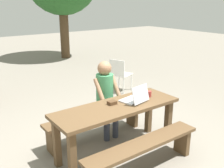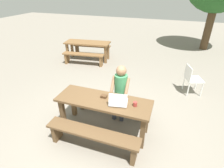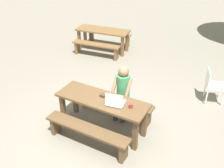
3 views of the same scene
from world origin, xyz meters
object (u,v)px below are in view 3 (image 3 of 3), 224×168
at_px(picnic_table_front, 102,104).
at_px(plastic_chair, 212,85).
at_px(laptop, 115,101).
at_px(coffee_mug, 131,106).
at_px(small_pouch, 103,95).
at_px(picnic_table_mid, 103,33).
at_px(person_seated, 122,89).

height_order(picnic_table_front, plastic_chair, plastic_chair).
bearing_deg(laptop, coffee_mug, 177.00).
bearing_deg(coffee_mug, small_pouch, 173.27).
height_order(plastic_chair, picnic_table_mid, plastic_chair).
bearing_deg(picnic_table_front, coffee_mug, 0.83).
distance_m(laptop, person_seated, 0.60).
bearing_deg(laptop, small_pouch, -29.86).
height_order(laptop, small_pouch, laptop).
relative_size(small_pouch, picnic_table_mid, 0.07).
height_order(small_pouch, coffee_mug, coffee_mug).
height_order(picnic_table_front, small_pouch, small_pouch).
distance_m(picnic_table_front, small_pouch, 0.18).
relative_size(laptop, coffee_mug, 4.44).
bearing_deg(plastic_chair, small_pouch, 121.01).
relative_size(coffee_mug, picnic_table_mid, 0.05).
bearing_deg(plastic_chair, laptop, 128.29).
distance_m(coffee_mug, person_seated, 0.71).
xyz_separation_m(picnic_table_front, plastic_chair, (1.79, 2.25, -0.18)).
xyz_separation_m(picnic_table_front, small_pouch, (-0.02, 0.09, 0.16)).
bearing_deg(small_pouch, plastic_chair, 49.93).
xyz_separation_m(laptop, small_pouch, (-0.35, 0.12, -0.04)).
relative_size(small_pouch, coffee_mug, 1.37).
bearing_deg(picnic_table_mid, person_seated, -60.32).
height_order(coffee_mug, picnic_table_mid, coffee_mug).
bearing_deg(small_pouch, picnic_table_front, -74.19).
distance_m(small_pouch, picnic_table_mid, 4.18).
distance_m(laptop, plastic_chair, 2.74).
xyz_separation_m(picnic_table_front, person_seated, (0.19, 0.55, 0.12)).
distance_m(small_pouch, person_seated, 0.51).
distance_m(picnic_table_front, person_seated, 0.59).
bearing_deg(coffee_mug, picnic_table_mid, 127.64).
relative_size(coffee_mug, plastic_chair, 0.11).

